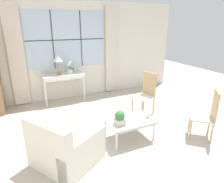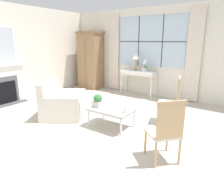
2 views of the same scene
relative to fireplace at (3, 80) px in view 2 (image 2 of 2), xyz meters
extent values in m
plane|color=#BCB2A3|center=(2.91, 0.32, -0.70)|extent=(14.00, 14.00, 0.00)
cube|color=silver|center=(2.91, 3.35, 0.70)|extent=(7.20, 0.06, 2.80)
cube|color=silver|center=(2.91, 3.32, 1.04)|extent=(2.27, 0.01, 1.59)
cube|color=#2D2D33|center=(2.50, 3.31, 1.04)|extent=(0.02, 0.02, 1.59)
cube|color=#2D2D33|center=(3.32, 3.31, 1.04)|extent=(0.02, 0.02, 1.59)
cube|color=#2D2D33|center=(2.91, 3.31, 1.04)|extent=(2.27, 0.02, 0.02)
cube|color=beige|center=(1.53, 3.27, 0.66)|extent=(0.42, 0.06, 2.68)
cube|color=beige|center=(4.29, 3.27, 0.66)|extent=(0.42, 0.06, 2.68)
cube|color=silver|center=(-0.12, 0.92, 0.70)|extent=(0.06, 7.20, 2.80)
cube|color=#515156|center=(0.08, 0.00, -0.68)|extent=(0.34, 1.02, 0.04)
cube|color=white|center=(0.00, 0.00, -0.15)|extent=(0.18, 1.14, 1.10)
cube|color=white|center=(0.03, 0.00, 0.42)|extent=(0.24, 1.22, 0.04)
cube|color=black|center=(0.10, 0.00, -0.34)|extent=(0.02, 0.55, 0.60)
cube|color=#515156|center=(0.09, 0.00, -0.28)|extent=(0.01, 0.71, 0.76)
cube|color=#93704C|center=(0.66, 2.99, 0.32)|extent=(0.85, 0.56, 2.03)
cube|color=olive|center=(0.66, 2.99, 1.36)|extent=(0.93, 0.62, 0.06)
cube|color=brown|center=(0.66, 2.70, 0.27)|extent=(0.01, 0.01, 1.71)
sphere|color=#997F4C|center=(0.61, 2.69, 0.32)|extent=(0.03, 0.03, 0.03)
sphere|color=#997F4C|center=(0.71, 2.69, 0.32)|extent=(0.03, 0.03, 0.03)
cube|color=white|center=(2.66, 3.04, 0.10)|extent=(1.17, 0.43, 0.03)
cube|color=white|center=(2.66, 3.04, 0.04)|extent=(1.13, 0.42, 0.10)
cylinder|color=white|center=(2.12, 2.87, -0.31)|extent=(0.04, 0.04, 0.79)
cylinder|color=white|center=(3.21, 2.87, -0.31)|extent=(0.04, 0.04, 0.79)
cylinder|color=white|center=(2.12, 3.22, -0.31)|extent=(0.04, 0.04, 0.79)
cylinder|color=white|center=(3.21, 3.22, -0.31)|extent=(0.04, 0.04, 0.79)
cylinder|color=#9E7F47|center=(2.56, 3.05, 0.13)|extent=(0.12, 0.12, 0.02)
cylinder|color=#9E7F47|center=(2.56, 3.05, 0.32)|extent=(0.04, 0.04, 0.35)
cone|color=white|center=(2.56, 3.05, 0.60)|extent=(0.28, 0.28, 0.21)
cylinder|color=white|center=(2.87, 3.05, 0.17)|extent=(0.16, 0.16, 0.10)
cylinder|color=#38753D|center=(2.87, 3.05, 0.36)|extent=(0.01, 0.01, 0.27)
cube|color=#38753D|center=(2.92, 3.05, 0.26)|extent=(0.15, 0.02, 0.09)
sphere|color=white|center=(2.84, 3.06, 0.37)|extent=(0.09, 0.09, 0.09)
sphere|color=white|center=(2.87, 3.06, 0.42)|extent=(0.09, 0.09, 0.09)
sphere|color=white|center=(2.90, 3.06, 0.47)|extent=(0.09, 0.09, 0.09)
cube|color=silver|center=(2.11, 0.29, -0.48)|extent=(1.25, 1.25, 0.44)
cube|color=silver|center=(1.79, 0.09, -0.05)|extent=(0.62, 0.86, 0.42)
cube|color=silver|center=(1.92, 0.59, -0.41)|extent=(0.87, 0.65, 0.58)
cube|color=silver|center=(2.29, -0.01, -0.41)|extent=(0.87, 0.65, 0.58)
cube|color=white|center=(4.28, 1.34, -0.25)|extent=(0.53, 0.53, 0.03)
cube|color=tan|center=(4.48, 1.39, 0.03)|extent=(0.13, 0.40, 0.54)
cube|color=tan|center=(4.48, 1.39, 0.32)|extent=(0.14, 0.43, 0.05)
cylinder|color=tan|center=(4.15, 1.11, -0.48)|extent=(0.04, 0.04, 0.43)
cylinder|color=tan|center=(4.05, 1.48, -0.48)|extent=(0.04, 0.04, 0.43)
cylinder|color=tan|center=(4.51, 1.21, -0.48)|extent=(0.04, 0.04, 0.43)
cylinder|color=tan|center=(4.42, 1.58, -0.48)|extent=(0.04, 0.04, 0.43)
cube|color=beige|center=(4.70, -0.09, -0.26)|extent=(0.62, 0.62, 0.03)
cube|color=tan|center=(4.85, -0.23, 0.01)|extent=(0.30, 0.32, 0.51)
cube|color=tan|center=(4.85, -0.23, 0.28)|extent=(0.32, 0.34, 0.05)
cylinder|color=tan|center=(4.44, -0.10, -0.49)|extent=(0.04, 0.04, 0.42)
cylinder|color=tan|center=(4.69, 0.18, -0.49)|extent=(0.04, 0.04, 0.42)
cylinder|color=tan|center=(4.72, -0.36, -0.49)|extent=(0.04, 0.04, 0.42)
cylinder|color=tan|center=(4.97, -0.08, -0.49)|extent=(0.04, 0.04, 0.42)
cube|color=silver|center=(3.38, 0.46, -0.29)|extent=(0.91, 0.63, 0.03)
cube|color=beige|center=(3.38, 0.46, -0.33)|extent=(0.90, 0.62, 0.04)
cylinder|color=silver|center=(2.97, 0.20, -0.50)|extent=(0.04, 0.04, 0.39)
cylinder|color=silver|center=(3.79, 0.20, -0.50)|extent=(0.04, 0.04, 0.39)
cylinder|color=silver|center=(2.97, 0.73, -0.50)|extent=(0.04, 0.04, 0.39)
cylinder|color=silver|center=(3.79, 0.73, -0.50)|extent=(0.04, 0.04, 0.39)
cube|color=#BCB7AD|center=(3.11, 0.35, -0.22)|extent=(0.18, 0.18, 0.13)
sphere|color=#38753D|center=(3.11, 0.35, -0.09)|extent=(0.19, 0.19, 0.19)
cylinder|color=silver|center=(3.76, 0.38, -0.28)|extent=(0.11, 0.11, 0.01)
cylinder|color=silver|center=(3.76, 0.38, -0.22)|extent=(0.08, 0.08, 0.10)
cylinder|color=black|center=(3.76, 0.38, -0.16)|extent=(0.00, 0.00, 0.01)
camera|label=1|loc=(1.59, -2.57, 1.50)|focal=32.00mm
camera|label=2|loc=(5.64, -2.79, 1.10)|focal=32.00mm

